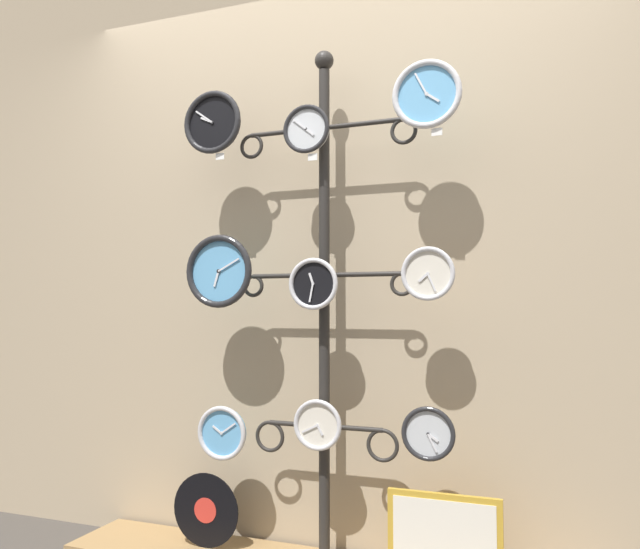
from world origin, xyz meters
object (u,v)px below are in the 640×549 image
Objects in this scene: clock_top_center at (307,129)px; picture_frame at (444,541)px; vinyl_record at (206,510)px; clock_bottom_left at (222,433)px; clock_top_left at (213,123)px; clock_middle_right at (428,274)px; clock_middle_left at (219,271)px; clock_bottom_right at (428,433)px; display_stand at (324,356)px; clock_top_right at (427,94)px; clock_bottom_center at (318,425)px; clock_middle_center at (314,284)px.

picture_frame is at bearing -0.75° from clock_top_center.
clock_bottom_left is at bearing -16.38° from vinyl_record.
clock_bottom_left is at bearing 13.63° from clock_top_left.
clock_middle_left is at bearing -179.89° from clock_middle_right.
clock_top_left is 1.91m from picture_frame.
clock_top_left is at bearing -166.37° from clock_bottom_left.
clock_middle_left is 0.74× the size of picture_frame.
display_stand is at bearing 169.60° from clock_bottom_right.
clock_middle_right is (-0.00, 0.02, -0.67)m from clock_top_right.
clock_middle_right is at bearing -160.54° from picture_frame.
display_stand reaches higher than clock_bottom_left.
display_stand is 0.52m from clock_bottom_right.
clock_top_left reaches higher than clock_top_center.
clock_middle_right is 1.38m from vinyl_record.
clock_top_left is at bearing -177.83° from clock_top_center.
clock_middle_right is 0.97m from picture_frame.
clock_top_center is at bearing 177.31° from clock_middle_right.
clock_bottom_center is at bearing 174.93° from clock_top_right.
clock_top_left is (-0.48, -0.09, 0.99)m from display_stand.
clock_middle_right is (0.45, -0.10, 0.32)m from display_stand.
clock_middle_left reaches higher than clock_bottom_right.
clock_middle_center is at bearing -0.35° from clock_top_left.
clock_bottom_center is (0.00, -0.07, -0.27)m from display_stand.
clock_middle_left is at bearing -179.20° from clock_middle_center.
vinyl_record is (-0.51, 0.04, -0.95)m from clock_middle_center.
picture_frame is at bearing -0.21° from clock_bottom_left.
picture_frame is at bearing 19.46° from clock_middle_right.
vinyl_record is 1.01m from picture_frame.
display_stand reaches higher than clock_bottom_right.
clock_bottom_center is at bearing 1.98° from clock_top_left.
clock_top_right is 0.63× the size of picture_frame.
picture_frame is (0.05, 0.02, -0.97)m from clock_middle_right.
clock_bottom_center is (0.01, 0.02, -0.56)m from clock_middle_center.
clock_bottom_right is at bearing -1.87° from vinyl_record.
picture_frame is (0.04, 0.03, -1.64)m from clock_top_right.
clock_top_center is 1.65m from vinyl_record.
clock_top_left is 1.04× the size of clock_top_right.
clock_top_left is 1.35m from clock_bottom_center.
clock_middle_center is at bearing -4.79° from vinyl_record.
clock_top_left is at bearing 179.56° from clock_middle_right.
clock_top_right reaches higher than clock_middle_center.
clock_top_right is at bearing -4.52° from clock_top_center.
clock_middle_center is 1.03× the size of clock_bottom_right.
clock_middle_left is 0.68m from clock_bottom_left.
clock_bottom_right is (-0.01, 0.02, -0.59)m from clock_middle_right.
vinyl_record is (-0.04, 0.04, -1.65)m from clock_top_left.
clock_bottom_right is at bearing 115.05° from clock_middle_right.
clock_middle_right is at bearing -64.95° from clock_bottom_right.
clock_bottom_left is at bearing -179.46° from clock_bottom_center.
clock_top_left is at bearing -178.02° from clock_bottom_center.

